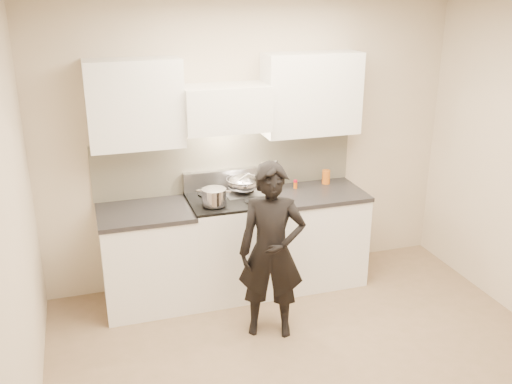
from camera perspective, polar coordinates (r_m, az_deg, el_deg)
The scene contains 11 objects.
ground_plane at distance 4.56m, azimuth 6.34°, elevation -17.59°, with size 4.00×4.00×0.00m, color #8A6E57.
room_shell at distance 4.11m, azimuth 4.39°, elevation 3.34°, with size 4.04×3.54×2.70m.
stove at distance 5.38m, azimuth -2.49°, elevation -5.30°, with size 0.76×0.65×0.96m.
counter_right at distance 5.63m, azimuth 5.72°, elevation -4.33°, with size 0.92×0.67×0.92m.
counter_left at distance 5.26m, azimuth -10.77°, elevation -6.44°, with size 0.82×0.67×0.92m.
wok at distance 5.28m, azimuth -1.31°, elevation 0.90°, with size 0.32×0.39×0.26m.
stock_pot at distance 4.99m, azimuth -4.22°, elevation -0.47°, with size 0.29×0.28×0.14m.
utensil_crock at distance 5.48m, azimuth 1.93°, elevation 1.18°, with size 0.10×0.10×0.28m.
spice_jar at distance 5.51m, azimuth 3.96°, elevation 0.79°, with size 0.04×0.04×0.08m.
oil_glass at distance 5.67m, azimuth 7.02°, elevation 1.50°, with size 0.08×0.08×0.14m.
person at distance 4.63m, azimuth 1.57°, elevation -5.98°, with size 0.54×0.36×1.49m, color black.
Camera 1 is at (-1.53, -3.28, 2.77)m, focal length 40.00 mm.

